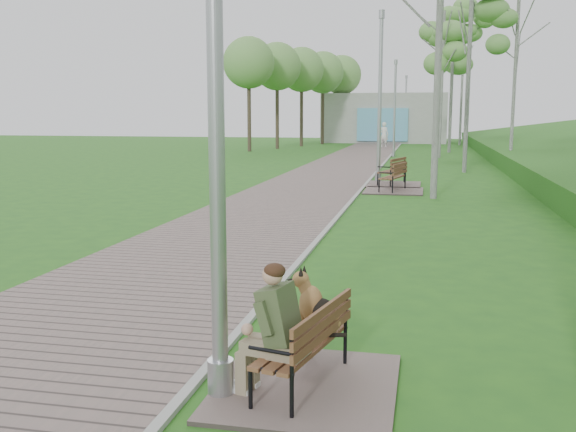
# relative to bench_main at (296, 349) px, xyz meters

# --- Properties ---
(walkway) EXTENTS (3.50, 67.00, 0.04)m
(walkway) POSITION_rel_bench_main_xyz_m (-2.64, 19.69, -0.35)
(walkway) COLOR #6F5F5A
(walkway) RESTS_ON ground
(kerb) EXTENTS (0.10, 67.00, 0.05)m
(kerb) POSITION_rel_bench_main_xyz_m (-0.89, 19.69, -0.35)
(kerb) COLOR #999993
(kerb) RESTS_ON ground
(building_north) EXTENTS (10.00, 5.20, 4.00)m
(building_north) POSITION_rel_bench_main_xyz_m (-2.39, 49.16, 1.62)
(building_north) COLOR #9E9E99
(building_north) RESTS_ON ground
(bench_main) EXTENTS (1.55, 1.72, 1.35)m
(bench_main) POSITION_rel_bench_main_xyz_m (0.00, 0.00, 0.00)
(bench_main) COLOR #6F5F5A
(bench_main) RESTS_ON ground
(bench_second) EXTENTS (1.78, 1.97, 1.09)m
(bench_second) POSITION_rel_bench_main_xyz_m (0.08, 14.67, -0.17)
(bench_second) COLOR #6F5F5A
(bench_second) RESTS_ON ground
(bench_third) EXTENTS (1.86, 2.06, 1.14)m
(bench_third) POSITION_rel_bench_main_xyz_m (-0.06, 16.48, -0.16)
(bench_third) COLOR #6F5F5A
(bench_third) RESTS_ON ground
(lamp_post_near) EXTENTS (0.22, 0.22, 5.71)m
(lamp_post_near) POSITION_rel_bench_main_xyz_m (-0.59, -0.27, 2.29)
(lamp_post_near) COLOR #999CA1
(lamp_post_near) RESTS_ON ground
(lamp_post_second) EXTENTS (0.22, 0.22, 5.82)m
(lamp_post_second) POSITION_rel_bench_main_xyz_m (-0.56, 17.40, 2.35)
(lamp_post_second) COLOR #999CA1
(lamp_post_second) RESTS_ON ground
(lamp_post_third) EXTENTS (0.20, 0.20, 5.27)m
(lamp_post_third) POSITION_rel_bench_main_xyz_m (-0.70, 30.95, 2.09)
(lamp_post_third) COLOR #999CA1
(lamp_post_third) RESTS_ON ground
(lamp_post_far) EXTENTS (0.21, 0.21, 5.44)m
(lamp_post_far) POSITION_rel_bench_main_xyz_m (-0.68, 48.78, 2.17)
(lamp_post_far) COLOR #999CA1
(lamp_post_far) RESTS_ON ground
(pedestrian_near) EXTENTS (0.76, 0.63, 1.79)m
(pedestrian_near) POSITION_rel_bench_main_xyz_m (-1.86, 40.63, 0.52)
(pedestrian_near) COLOR white
(pedestrian_near) RESTS_ON ground
(birch_far_a) EXTENTS (2.33, 2.33, 7.67)m
(birch_far_a) POSITION_rel_bench_main_xyz_m (4.62, 23.92, 5.65)
(birch_far_a) COLOR silver
(birch_far_a) RESTS_ON ground
(birch_far_b) EXTENTS (2.33, 2.33, 8.03)m
(birch_far_b) POSITION_rel_bench_main_xyz_m (1.75, 30.68, 5.93)
(birch_far_b) COLOR silver
(birch_far_b) RESTS_ON ground
(birch_far_c) EXTENTS (2.70, 2.70, 8.85)m
(birch_far_c) POSITION_rel_bench_main_xyz_m (3.34, 35.52, 6.57)
(birch_far_c) COLOR silver
(birch_far_c) RESTS_ON ground
(birch_distant_a) EXTENTS (2.82, 2.82, 8.50)m
(birch_distant_a) POSITION_rel_bench_main_xyz_m (2.45, 35.75, 6.30)
(birch_distant_a) COLOR silver
(birch_distant_a) RESTS_ON ground
(birch_distant_b) EXTENTS (2.79, 2.79, 10.21)m
(birch_distant_b) POSITION_rel_bench_main_xyz_m (3.54, 45.30, 7.65)
(birch_distant_b) COLOR silver
(birch_distant_b) RESTS_ON ground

